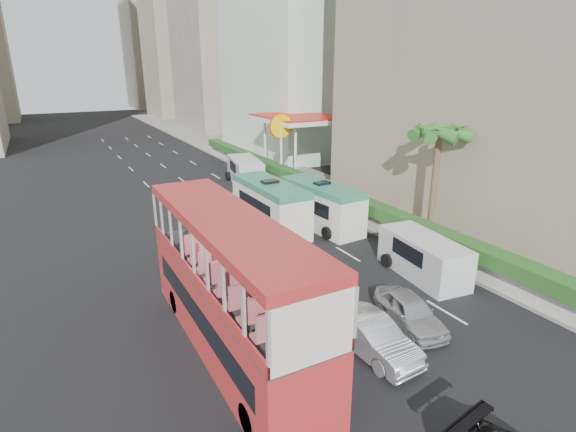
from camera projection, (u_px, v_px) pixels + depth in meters
ground_plane at (363, 307)px, 19.24m from camera, size 200.00×200.00×0.00m
double_decker_bus at (230, 285)px, 15.70m from camera, size 2.50×11.00×5.06m
car_silver_lane_a at (370, 351)px, 16.26m from camera, size 1.66×4.21×1.36m
car_silver_lane_b at (408, 325)px, 17.90m from camera, size 2.19×3.98×1.28m
van_asset at (249, 215)px, 31.06m from camera, size 2.90×5.56×1.50m
minibus_near at (270, 206)px, 28.17m from camera, size 2.29×6.73×2.98m
minibus_far at (321, 206)px, 28.50m from camera, size 2.58×6.47×2.81m
panel_van_near at (423, 257)px, 21.90m from camera, size 2.54×5.12×1.97m
panel_van_far at (245, 171)px, 39.29m from camera, size 3.14×5.73×2.17m
sidewalk at (279, 170)px, 44.10m from camera, size 6.00×120.00×0.18m
kerb_wall at (314, 195)px, 33.49m from camera, size 0.30×44.00×1.00m
hedge at (314, 184)px, 33.22m from camera, size 1.10×44.00×0.70m
palm_tree at (434, 188)px, 25.04m from camera, size 0.36×0.36×6.40m
shell_station at (298, 146)px, 42.05m from camera, size 6.50×8.00×5.50m
tower_far_a at (180, 1)px, 88.20m from camera, size 14.00×14.00×44.00m
tower_far_b at (155, 21)px, 107.13m from camera, size 14.00×14.00×40.00m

